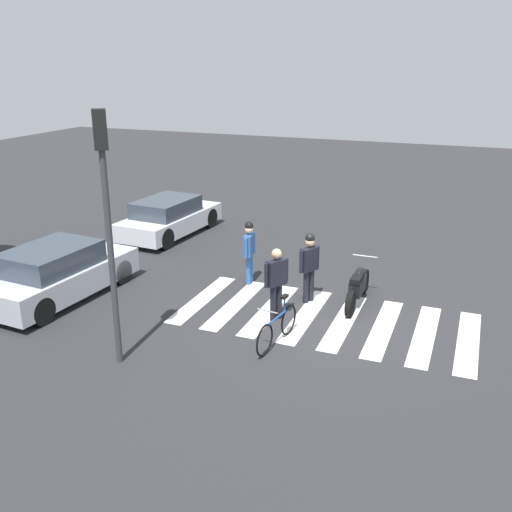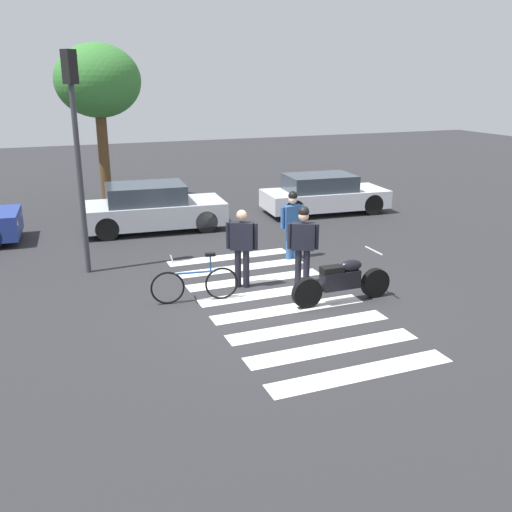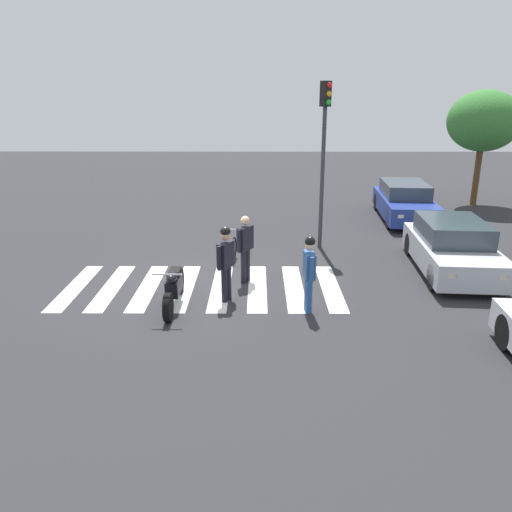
{
  "view_description": "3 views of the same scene",
  "coord_description": "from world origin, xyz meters",
  "px_view_note": "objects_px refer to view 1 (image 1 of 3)",
  "views": [
    {
      "loc": [
        -11.9,
        -2.99,
        5.74
      ],
      "look_at": [
        0.2,
        1.79,
        1.25
      ],
      "focal_mm": 40.55,
      "sensor_mm": 36.0,
      "label": 1
    },
    {
      "loc": [
        -4.36,
        -9.78,
        4.35
      ],
      "look_at": [
        -0.18,
        0.82,
        0.74
      ],
      "focal_mm": 39.78,
      "sensor_mm": 36.0,
      "label": 2
    },
    {
      "loc": [
        11.62,
        1.37,
        4.58
      ],
      "look_at": [
        -0.05,
        1.32,
        0.8
      ],
      "focal_mm": 35.49,
      "sensor_mm": 36.0,
      "label": 3
    }
  ],
  "objects_px": {
    "pedestrian_bystander": "(249,248)",
    "car_silver_sedan": "(57,273)",
    "officer_on_foot": "(309,263)",
    "car_white_van": "(169,217)",
    "traffic_light_pole": "(106,203)",
    "police_motorcycle": "(358,286)",
    "officer_by_motorcycle": "(276,279)",
    "leaning_bicycle": "(277,328)"
  },
  "relations": [
    {
      "from": "car_silver_sedan",
      "to": "traffic_light_pole",
      "type": "relative_size",
      "value": 0.87
    },
    {
      "from": "leaning_bicycle",
      "to": "car_silver_sedan",
      "type": "distance_m",
      "value": 5.94
    },
    {
      "from": "car_silver_sedan",
      "to": "leaning_bicycle",
      "type": "bearing_deg",
      "value": -93.34
    },
    {
      "from": "police_motorcycle",
      "to": "officer_by_motorcycle",
      "type": "distance_m",
      "value": 2.26
    },
    {
      "from": "police_motorcycle",
      "to": "officer_on_foot",
      "type": "xyz_separation_m",
      "value": [
        -0.32,
        1.15,
        0.57
      ]
    },
    {
      "from": "pedestrian_bystander",
      "to": "leaning_bicycle",
      "type": "bearing_deg",
      "value": -148.25
    },
    {
      "from": "police_motorcycle",
      "to": "car_silver_sedan",
      "type": "relative_size",
      "value": 0.51
    },
    {
      "from": "car_white_van",
      "to": "traffic_light_pole",
      "type": "relative_size",
      "value": 0.85
    },
    {
      "from": "leaning_bicycle",
      "to": "pedestrian_bystander",
      "type": "height_order",
      "value": "pedestrian_bystander"
    },
    {
      "from": "leaning_bicycle",
      "to": "officer_on_foot",
      "type": "relative_size",
      "value": 0.99
    },
    {
      "from": "officer_on_foot",
      "to": "car_white_van",
      "type": "bearing_deg",
      "value": 58.37
    },
    {
      "from": "pedestrian_bystander",
      "to": "car_silver_sedan",
      "type": "height_order",
      "value": "pedestrian_bystander"
    },
    {
      "from": "officer_by_motorcycle",
      "to": "officer_on_foot",
      "type": "bearing_deg",
      "value": -18.2
    },
    {
      "from": "car_white_van",
      "to": "traffic_light_pole",
      "type": "distance_m",
      "value": 8.98
    },
    {
      "from": "police_motorcycle",
      "to": "car_white_van",
      "type": "bearing_deg",
      "value": 64.72
    },
    {
      "from": "officer_by_motorcycle",
      "to": "pedestrian_bystander",
      "type": "xyz_separation_m",
      "value": [
        1.84,
        1.41,
        0.0
      ]
    },
    {
      "from": "car_silver_sedan",
      "to": "officer_by_motorcycle",
      "type": "bearing_deg",
      "value": -81.49
    },
    {
      "from": "officer_on_foot",
      "to": "car_silver_sedan",
      "type": "relative_size",
      "value": 0.42
    },
    {
      "from": "pedestrian_bystander",
      "to": "traffic_light_pole",
      "type": "bearing_deg",
      "value": 170.34
    },
    {
      "from": "pedestrian_bystander",
      "to": "car_white_van",
      "type": "height_order",
      "value": "pedestrian_bystander"
    },
    {
      "from": "leaning_bicycle",
      "to": "car_white_van",
      "type": "xyz_separation_m",
      "value": [
        6.09,
        6.03,
        0.24
      ]
    },
    {
      "from": "officer_on_foot",
      "to": "pedestrian_bystander",
      "type": "relative_size",
      "value": 1.03
    },
    {
      "from": "officer_by_motorcycle",
      "to": "traffic_light_pole",
      "type": "relative_size",
      "value": 0.35
    },
    {
      "from": "officer_by_motorcycle",
      "to": "pedestrian_bystander",
      "type": "relative_size",
      "value": 1.0
    },
    {
      "from": "officer_on_foot",
      "to": "officer_by_motorcycle",
      "type": "bearing_deg",
      "value": 161.8
    },
    {
      "from": "police_motorcycle",
      "to": "officer_on_foot",
      "type": "relative_size",
      "value": 1.23
    },
    {
      "from": "car_silver_sedan",
      "to": "traffic_light_pole",
      "type": "xyz_separation_m",
      "value": [
        -2.17,
        -3.25,
        2.58
      ]
    },
    {
      "from": "leaning_bicycle",
      "to": "officer_by_motorcycle",
      "type": "xyz_separation_m",
      "value": [
        1.17,
        0.44,
        0.6
      ]
    },
    {
      "from": "car_white_van",
      "to": "traffic_light_pole",
      "type": "bearing_deg",
      "value": -157.05
    },
    {
      "from": "car_silver_sedan",
      "to": "police_motorcycle",
      "type": "bearing_deg",
      "value": -71.37
    },
    {
      "from": "officer_by_motorcycle",
      "to": "police_motorcycle",
      "type": "bearing_deg",
      "value": -45.1
    },
    {
      "from": "police_motorcycle",
      "to": "pedestrian_bystander",
      "type": "bearing_deg",
      "value": 84.51
    },
    {
      "from": "leaning_bicycle",
      "to": "officer_on_foot",
      "type": "bearing_deg",
      "value": 0.91
    },
    {
      "from": "officer_on_foot",
      "to": "car_white_van",
      "type": "distance_m",
      "value": 7.05
    },
    {
      "from": "police_motorcycle",
      "to": "car_silver_sedan",
      "type": "bearing_deg",
      "value": 108.63
    },
    {
      "from": "car_silver_sedan",
      "to": "traffic_light_pole",
      "type": "distance_m",
      "value": 4.68
    },
    {
      "from": "pedestrian_bystander",
      "to": "car_silver_sedan",
      "type": "relative_size",
      "value": 0.4
    },
    {
      "from": "police_motorcycle",
      "to": "officer_on_foot",
      "type": "height_order",
      "value": "officer_on_foot"
    },
    {
      "from": "leaning_bicycle",
      "to": "car_white_van",
      "type": "relative_size",
      "value": 0.42
    },
    {
      "from": "police_motorcycle",
      "to": "officer_by_motorcycle",
      "type": "bearing_deg",
      "value": 134.9
    },
    {
      "from": "officer_on_foot",
      "to": "car_silver_sedan",
      "type": "bearing_deg",
      "value": 109.26
    },
    {
      "from": "police_motorcycle",
      "to": "car_silver_sedan",
      "type": "xyz_separation_m",
      "value": [
        -2.37,
        7.04,
        0.2
      ]
    }
  ]
}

